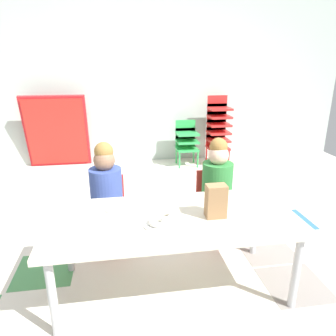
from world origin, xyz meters
The scene contains 13 objects.
ground_plane centered at (0.00, 0.00, -0.01)m, with size 6.60×4.66×0.02m.
back_wall centered at (0.00, 2.33, 1.34)m, with size 6.60×0.10×2.68m, color #B2C1B7.
craft_table centered at (0.03, -0.78, 0.51)m, with size 1.62×0.73×0.56m.
seated_child_near_camera centered at (-0.41, -0.18, 0.55)m, with size 0.32×0.31×0.92m.
seated_child_middle_seat centered at (0.52, -0.18, 0.55)m, with size 0.32×0.31×0.92m.
kid_chair_green_stack centered at (0.72, 1.95, 0.40)m, with size 0.32×0.30×0.68m.
kid_chair_red_stack centered at (1.21, 1.95, 0.58)m, with size 0.32×0.30×1.04m.
folded_activity_table centered at (-1.19, 2.13, 0.54)m, with size 0.90×0.29×1.09m.
paper_bag_brown centered at (0.31, -0.83, 0.67)m, with size 0.13×0.09×0.22m, color #9E754C.
paper_plate_near_edge centered at (-0.08, -0.88, 0.56)m, with size 0.18×0.18×0.01m, color white.
paper_plate_center_table centered at (-0.32, -0.61, 0.56)m, with size 0.18×0.18×0.01m, color white.
donut_powdered_on_plate centered at (-0.08, -0.88, 0.58)m, with size 0.12×0.12×0.03m, color white.
donut_powdered_loose centered at (-0.02, -0.80, 0.57)m, with size 0.11×0.11×0.03m, color white.
Camera 1 is at (-0.28, -2.58, 1.51)m, focal length 33.37 mm.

